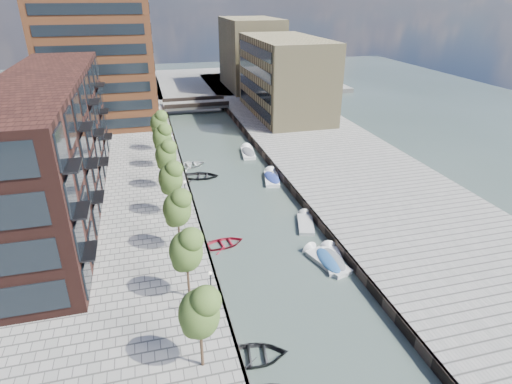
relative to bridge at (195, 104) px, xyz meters
name	(u,v)px	position (x,y,z in m)	size (l,w,h in m)	color
water	(225,165)	(0.00, -32.00, -1.39)	(300.00, 300.00, 0.00)	#38473F
quay_right	(329,152)	(16.00, -32.00, -0.89)	(20.00, 140.00, 1.00)	gray
quay_wall_left	(182,166)	(-6.10, -32.00, -0.89)	(0.25, 140.00, 1.00)	#332823
quay_wall_right	(267,158)	(6.10, -32.00, -0.89)	(0.25, 140.00, 1.00)	#332823
far_closure	(182,83)	(0.00, 28.00, -0.89)	(80.00, 40.00, 1.00)	gray
apartment_block	(52,146)	(-20.00, -42.00, 6.61)	(8.00, 38.00, 14.00)	black
tower	(95,34)	(-17.00, -7.00, 14.61)	(18.00, 18.00, 30.00)	brown
tan_block_near	(285,77)	(16.00, -10.00, 6.61)	(12.00, 25.00, 14.00)	#8E7F57
tan_block_far	(251,54)	(16.00, 16.00, 7.61)	(12.00, 20.00, 16.00)	#8E7F57
bridge	(195,104)	(0.00, 0.00, 0.00)	(13.00, 6.00, 1.30)	gray
tree_0	(199,311)	(-8.50, -68.00, 3.92)	(2.50, 2.50, 5.95)	#382619
tree_1	(186,249)	(-8.50, -61.00, 3.92)	(2.50, 2.50, 5.95)	#382619
tree_2	(177,207)	(-8.50, -54.00, 3.92)	(2.50, 2.50, 5.95)	#382619
tree_3	(170,177)	(-8.50, -47.00, 3.92)	(2.50, 2.50, 5.95)	#382619
tree_4	(166,154)	(-8.50, -40.00, 3.92)	(2.50, 2.50, 5.95)	#382619
tree_5	(162,136)	(-8.50, -33.00, 3.92)	(2.50, 2.50, 5.95)	#382619
tree_6	(159,122)	(-8.50, -26.00, 3.92)	(2.50, 2.50, 5.95)	#382619
lamp_0	(211,291)	(-7.20, -64.00, 2.12)	(0.24, 0.24, 4.12)	black
lamp_1	(186,195)	(-7.20, -48.00, 2.12)	(0.24, 0.24, 4.12)	black
lamp_2	(172,146)	(-7.20, -32.00, 2.12)	(0.24, 0.24, 4.12)	black
sloop_1	(254,359)	(-5.00, -67.44, -1.39)	(3.37, 4.71, 0.98)	black
sloop_2	(224,245)	(-4.22, -52.89, -1.39)	(2.86, 4.00, 0.83)	maroon
sloop_3	(190,167)	(-4.92, -31.25, -1.39)	(3.24, 4.53, 0.94)	white
sloop_4	(201,178)	(-4.04, -35.62, -1.39)	(3.40, 4.77, 0.99)	black
motorboat_0	(325,260)	(4.13, -58.04, -1.19)	(3.09, 5.30, 1.67)	silver
motorboat_1	(333,259)	(4.92, -58.00, -1.20)	(2.59, 4.97, 1.58)	white
motorboat_2	(305,223)	(4.98, -50.81, -1.30)	(2.78, 4.75, 1.50)	#B7B7B5
motorboat_3	(272,178)	(4.92, -38.48, -1.18)	(2.87, 5.43, 1.72)	white
motorboat_4	(248,152)	(4.25, -28.09, -1.18)	(2.46, 5.41, 1.74)	white
car	(258,107)	(11.68, -6.39, 0.28)	(1.59, 3.96, 1.35)	silver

